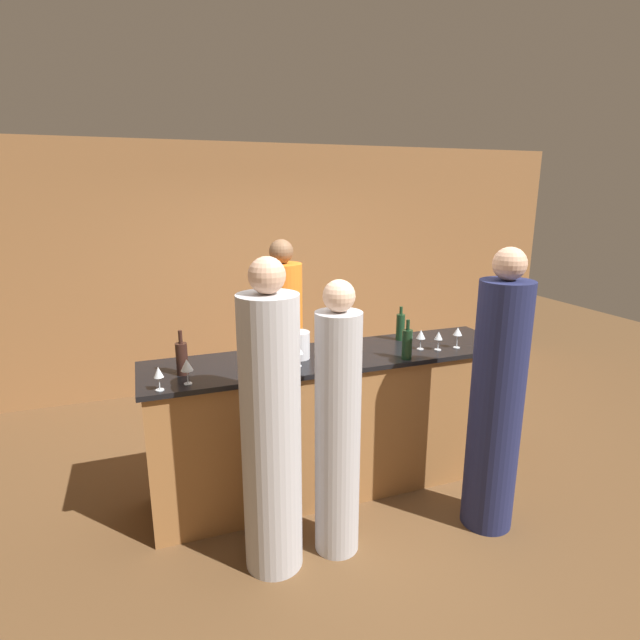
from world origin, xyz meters
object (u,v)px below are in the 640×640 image
bartender (283,356)px  wine_bottle_0 (182,358)px  wine_bottle_2 (400,327)px  ice_bucket (298,345)px  guest_2 (338,430)px  guest_1 (271,432)px  wine_bottle_1 (407,344)px  guest_0 (496,403)px

bartender → wine_bottle_0: 1.21m
wine_bottle_2 → ice_bucket: bearing=-170.6°
guest_2 → wine_bottle_2: bearing=43.6°
guest_2 → ice_bucket: bearing=92.5°
ice_bucket → wine_bottle_2: bearing=9.4°
guest_1 → wine_bottle_0: 0.83m
guest_2 → wine_bottle_1: 0.89m
bartender → guest_2: bearing=88.2°
wine_bottle_0 → wine_bottle_1: 1.58m
bartender → guest_0: 1.83m
wine_bottle_0 → guest_0: bearing=-21.4°
bartender → wine_bottle_2: (0.85, -0.53, 0.32)m
guest_1 → ice_bucket: bearing=60.6°
bartender → wine_bottle_0: size_ratio=6.23×
wine_bottle_1 → guest_0: bearing=-53.9°
guest_2 → wine_bottle_2: (0.89, 0.85, 0.36)m
guest_2 → ice_bucket: size_ratio=8.99×
guest_1 → guest_2: bearing=-0.4°
wine_bottle_2 → guest_2: bearing=-136.4°
guest_2 → ice_bucket: 0.78m
wine_bottle_2 → ice_bucket: 0.94m
bartender → wine_bottle_2: 1.05m
guest_0 → wine_bottle_0: guest_0 is taller
guest_2 → wine_bottle_2: 1.28m
guest_1 → guest_2: size_ratio=1.09×
bartender → guest_1: 1.45m
wine_bottle_0 → ice_bucket: size_ratio=1.53×
bartender → wine_bottle_2: bearing=148.1°
bartender → wine_bottle_1: bearing=124.3°
ice_bucket → guest_0: bearing=-36.2°
wine_bottle_1 → wine_bottle_2: bearing=66.8°
guest_2 → wine_bottle_2: size_ratio=6.39×
guest_1 → wine_bottle_1: 1.23m
guest_0 → ice_bucket: guest_0 is taller
guest_2 → wine_bottle_0: 1.13m
guest_0 → wine_bottle_2: bearing=101.5°
guest_1 → wine_bottle_2: (1.31, 0.85, 0.30)m
guest_2 → ice_bucket: (-0.03, 0.70, 0.35)m
wine_bottle_1 → wine_bottle_2: wine_bottle_1 is taller
ice_bucket → wine_bottle_0: bearing=-176.1°
guest_0 → ice_bucket: bearing=143.8°
wine_bottle_1 → ice_bucket: 0.79m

